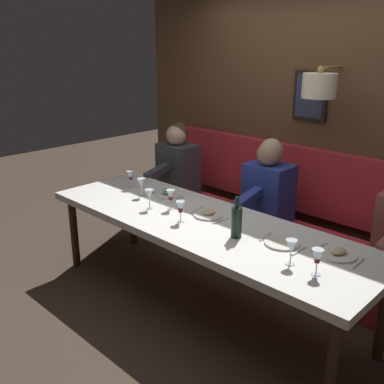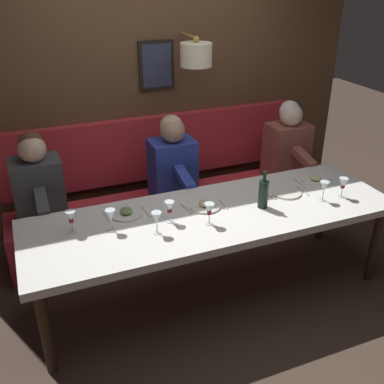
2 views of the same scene
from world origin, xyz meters
name	(u,v)px [view 1 (image 1 of 2)]	position (x,y,z in m)	size (l,w,h in m)	color
ground_plane	(201,303)	(0.00, 0.00, 0.00)	(12.00, 12.00, 0.00)	#423328
dining_table	(202,227)	(0.00, 0.00, 0.68)	(0.90, 2.82, 0.74)	silver
banquette_bench	(266,245)	(0.89, 0.00, 0.23)	(0.52, 3.02, 0.45)	red
back_wall_panel	(308,117)	(1.46, 0.00, 1.36)	(0.59, 4.22, 2.90)	brown
diner_near	(268,185)	(0.88, 0.01, 0.82)	(0.60, 0.40, 0.79)	#283893
diner_middle	(177,162)	(0.88, 1.18, 0.82)	(0.60, 0.40, 0.79)	#3D3D42
place_setting_0	(168,194)	(0.22, 0.61, 0.75)	(0.24, 0.32, 0.05)	silver
place_setting_1	(209,214)	(0.11, 0.02, 0.75)	(0.24, 0.32, 0.05)	silver
place_setting_2	(282,243)	(0.07, -0.68, 0.75)	(0.24, 0.32, 0.01)	silver
place_setting_3	(338,253)	(0.17, -1.03, 0.75)	(0.24, 0.32, 0.05)	white
wine_glass_0	(170,196)	(0.00, 0.35, 0.86)	(0.07, 0.07, 0.16)	silver
wine_glass_1	(317,257)	(-0.15, -1.06, 0.86)	(0.07, 0.07, 0.16)	silver
wine_glass_2	(131,176)	(0.12, 1.02, 0.86)	(0.07, 0.07, 0.16)	silver
wine_glass_3	(141,184)	(0.04, 0.77, 0.86)	(0.07, 0.07, 0.16)	silver
wine_glass_4	(291,247)	(-0.14, -0.88, 0.86)	(0.07, 0.07, 0.16)	silver
wine_glass_5	(180,207)	(-0.13, 0.10, 0.86)	(0.07, 0.07, 0.16)	silver
wine_glass_6	(149,195)	(-0.11, 0.48, 0.86)	(0.07, 0.07, 0.16)	silver
wine_bottle	(237,222)	(-0.06, -0.38, 0.86)	(0.08, 0.08, 0.30)	black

